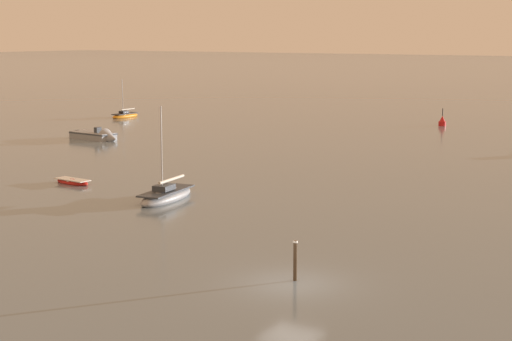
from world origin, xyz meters
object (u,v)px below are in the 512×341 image
at_px(rowboat_moored_0, 73,182).
at_px(channel_buoy, 442,122).
at_px(sailboat_moored_0, 125,116).
at_px(motorboat_moored_3, 99,137).
at_px(sailboat_moored_2, 166,196).
at_px(mooring_post_near, 295,262).

xyz_separation_m(rowboat_moored_0, channel_buoy, (9.63, 52.86, 0.32)).
bearing_deg(rowboat_moored_0, sailboat_moored_0, 130.98).
height_order(motorboat_moored_3, rowboat_moored_0, motorboat_moored_3).
relative_size(sailboat_moored_2, mooring_post_near, 3.22).
bearing_deg(sailboat_moored_2, rowboat_moored_0, -104.96).
relative_size(motorboat_moored_3, rowboat_moored_0, 1.92).
height_order(channel_buoy, mooring_post_near, channel_buoy).
distance_m(sailboat_moored_0, sailboat_moored_2, 56.95).
bearing_deg(rowboat_moored_0, channel_buoy, 83.61).
bearing_deg(sailboat_moored_2, sailboat_moored_0, -144.91).
distance_m(channel_buoy, mooring_post_near, 67.18).
height_order(rowboat_moored_0, mooring_post_near, mooring_post_near).
relative_size(sailboat_moored_2, motorboat_moored_3, 1.07).
bearing_deg(channel_buoy, rowboat_moored_0, -100.33).
distance_m(sailboat_moored_0, mooring_post_near, 76.61).
height_order(sailboat_moored_2, mooring_post_near, sailboat_moored_2).
xyz_separation_m(sailboat_moored_2, mooring_post_near, (16.48, -11.25, 0.60)).
distance_m(sailboat_moored_2, mooring_post_near, 19.96).
relative_size(rowboat_moored_0, channel_buoy, 1.42).
xyz_separation_m(sailboat_moored_2, rowboat_moored_0, (-9.74, 0.98, -0.15)).
height_order(sailboat_moored_2, rowboat_moored_0, sailboat_moored_2).
bearing_deg(sailboat_moored_0, mooring_post_near, 46.04).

